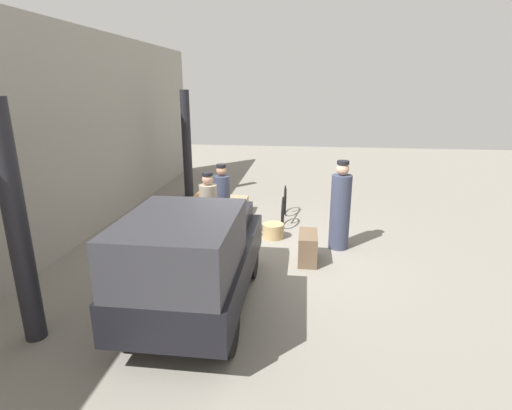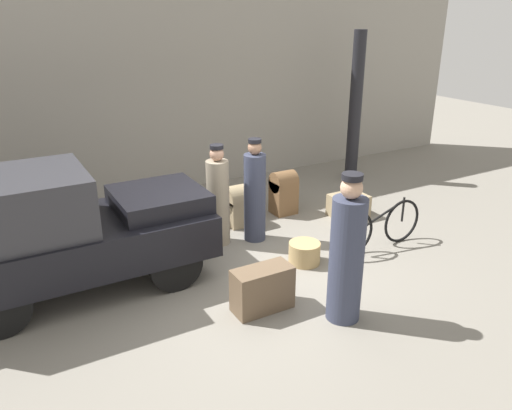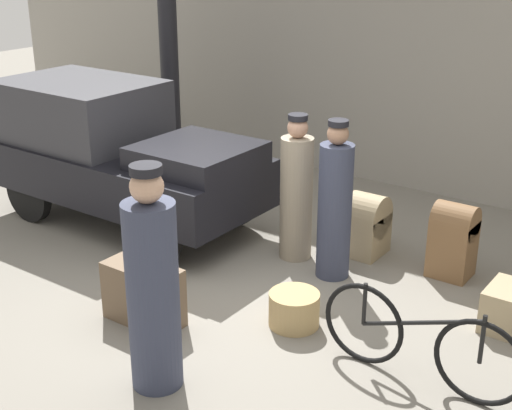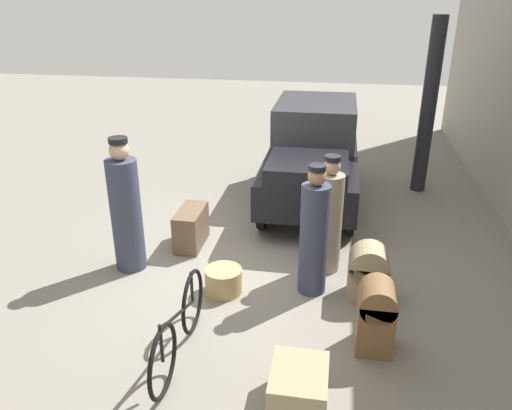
{
  "view_description": "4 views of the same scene",
  "coord_description": "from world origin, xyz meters",
  "views": [
    {
      "loc": [
        -7.52,
        -0.76,
        3.29
      ],
      "look_at": [
        0.2,
        0.2,
        0.95
      ],
      "focal_mm": 28.0,
      "sensor_mm": 36.0,
      "label": 1
    },
    {
      "loc": [
        -3.05,
        -5.55,
        3.53
      ],
      "look_at": [
        0.2,
        0.2,
        0.95
      ],
      "focal_mm": 35.0,
      "sensor_mm": 36.0,
      "label": 2
    },
    {
      "loc": [
        3.95,
        -5.01,
        3.43
      ],
      "look_at": [
        0.2,
        0.2,
        0.95
      ],
      "focal_mm": 50.0,
      "sensor_mm": 36.0,
      "label": 3
    },
    {
      "loc": [
        6.13,
        1.2,
        3.56
      ],
      "look_at": [
        0.2,
        0.2,
        0.95
      ],
      "focal_mm": 35.0,
      "sensor_mm": 36.0,
      "label": 4
    }
  ],
  "objects": [
    {
      "name": "porter_carrying_trunk",
      "position": [
        0.63,
        0.99,
        0.78
      ],
      "size": [
        0.35,
        0.35,
        1.69
      ],
      "color": "#33384C",
      "rests_on": "ground"
    },
    {
      "name": "ground_plane",
      "position": [
        0.0,
        0.0,
        0.0
      ],
      "size": [
        30.0,
        30.0,
        0.0
      ],
      "primitive_type": "plane",
      "color": "gray"
    },
    {
      "name": "suitcase_small_leather",
      "position": [
        -0.31,
        -0.87,
        0.29
      ],
      "size": [
        0.76,
        0.36,
        0.57
      ],
      "color": "brown",
      "rests_on": "ground"
    },
    {
      "name": "truck",
      "position": [
        -2.36,
        0.79,
        0.92
      ],
      "size": [
        3.45,
        1.54,
        1.7
      ],
      "color": "black",
      "rests_on": "ground"
    },
    {
      "name": "suitcase_black_upright",
      "position": [
        0.66,
        1.69,
        0.35
      ],
      "size": [
        0.39,
        0.49,
        0.71
      ],
      "color": "#9E8966",
      "rests_on": "ground"
    },
    {
      "name": "conductor_in_dark_uniform",
      "position": [
        0.45,
        -1.51,
        0.85
      ],
      "size": [
        0.41,
        0.41,
        1.86
      ],
      "color": "#33384C",
      "rests_on": "ground"
    },
    {
      "name": "bicycle",
      "position": [
        2.14,
        -0.27,
        0.37
      ],
      "size": [
        1.71,
        0.04,
        0.77
      ],
      "color": "black",
      "rests_on": "ground"
    },
    {
      "name": "wicker_basket",
      "position": [
        0.86,
        -0.11,
        0.16
      ],
      "size": [
        0.47,
        0.47,
        0.32
      ],
      "color": "tan",
      "rests_on": "ground"
    },
    {
      "name": "station_building_facade",
      "position": [
        0.0,
        4.08,
        2.25
      ],
      "size": [
        16.0,
        0.15,
        4.5
      ],
      "color": "gray",
      "rests_on": "ground"
    },
    {
      "name": "suitcase_tan_flat",
      "position": [
        1.65,
        1.72,
        0.43
      ],
      "size": [
        0.43,
        0.38,
        0.81
      ],
      "color": "brown",
      "rests_on": "ground"
    },
    {
      "name": "porter_with_bicycle",
      "position": [
        0.05,
        1.16,
        0.75
      ],
      "size": [
        0.36,
        0.36,
        1.63
      ],
      "color": "gray",
      "rests_on": "ground"
    },
    {
      "name": "canopy_pillar_left",
      "position": [
        -3.24,
        2.79,
        1.59
      ],
      "size": [
        0.27,
        0.27,
        3.17
      ],
      "color": "black",
      "rests_on": "ground"
    }
  ]
}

